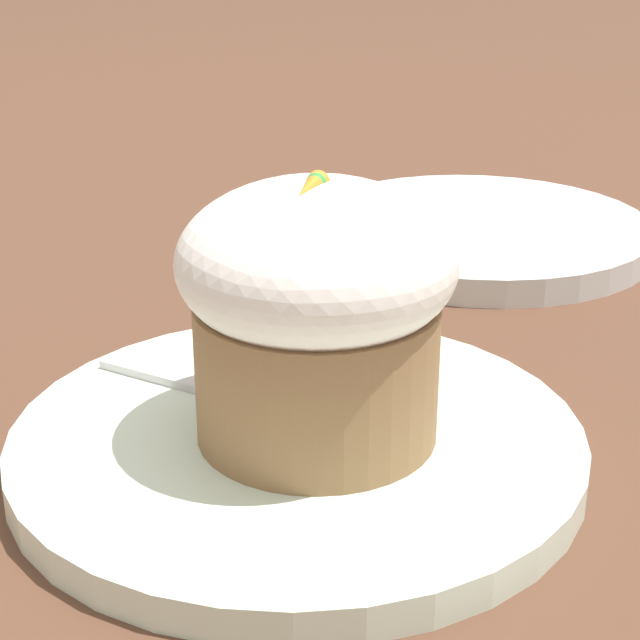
# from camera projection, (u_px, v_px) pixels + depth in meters

# --- Properties ---
(ground_plane) EXTENTS (4.00, 4.00, 0.00)m
(ground_plane) POSITION_uv_depth(u_px,v_px,m) (297.00, 460.00, 0.45)
(ground_plane) COLOR #513323
(dessert_plate) EXTENTS (0.24, 0.24, 0.01)m
(dessert_plate) POSITION_uv_depth(u_px,v_px,m) (297.00, 445.00, 0.44)
(dessert_plate) COLOR silver
(dessert_plate) RESTS_ON ground_plane
(carrot_cake) EXTENTS (0.11, 0.11, 0.11)m
(carrot_cake) POSITION_uv_depth(u_px,v_px,m) (320.00, 305.00, 0.42)
(carrot_cake) COLOR olive
(carrot_cake) RESTS_ON dessert_plate
(spoon) EXTENTS (0.04, 0.13, 0.01)m
(spoon) POSITION_uv_depth(u_px,v_px,m) (276.00, 404.00, 0.46)
(spoon) COLOR silver
(spoon) RESTS_ON dessert_plate
(side_plate) EXTENTS (0.23, 0.23, 0.02)m
(side_plate) POSITION_uv_depth(u_px,v_px,m) (479.00, 233.00, 0.70)
(side_plate) COLOR silver
(side_plate) RESTS_ON ground_plane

